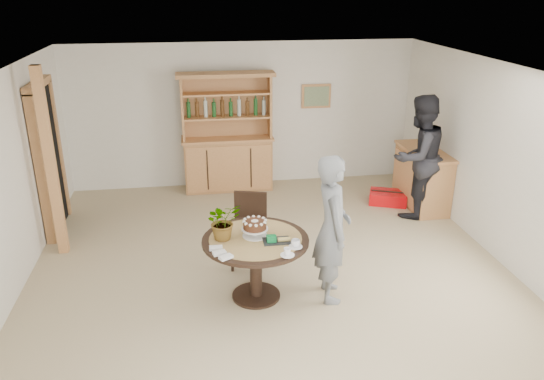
{
  "coord_description": "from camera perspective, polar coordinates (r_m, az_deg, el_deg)",
  "views": [
    {
      "loc": [
        -0.88,
        -5.57,
        3.42
      ],
      "look_at": [
        0.04,
        0.39,
        1.05
      ],
      "focal_mm": 35.0,
      "sensor_mm": 36.0,
      "label": 1
    }
  ],
  "objects": [
    {
      "name": "dining_table",
      "position": [
        6.0,
        -1.77,
        -6.51
      ],
      "size": [
        1.2,
        1.2,
        0.76
      ],
      "color": "black",
      "rests_on": "ground"
    },
    {
      "name": "birthday_cake",
      "position": [
        5.92,
        -1.86,
        -3.9
      ],
      "size": [
        0.3,
        0.3,
        0.2
      ],
      "color": "white",
      "rests_on": "dining_table"
    },
    {
      "name": "red_suitcase",
      "position": [
        8.96,
        12.39,
        -0.79
      ],
      "size": [
        0.71,
        0.59,
        0.21
      ],
      "rotation": [
        0.0,
        0.0,
        -0.38
      ],
      "color": "red",
      "rests_on": "ground"
    },
    {
      "name": "hutch",
      "position": [
        9.24,
        -4.78,
        4.21
      ],
      "size": [
        1.62,
        0.54,
        2.04
      ],
      "color": "tan",
      "rests_on": "ground"
    },
    {
      "name": "sideboard",
      "position": [
        8.89,
        15.84,
        1.27
      ],
      "size": [
        0.54,
        1.26,
        0.94
      ],
      "color": "tan",
      "rests_on": "ground"
    },
    {
      "name": "flower_vase",
      "position": [
        5.86,
        -5.28,
        -3.34
      ],
      "size": [
        0.47,
        0.44,
        0.42
      ],
      "primitive_type": "imported",
      "rotation": [
        0.0,
        0.0,
        0.35
      ],
      "color": "#3F7233",
      "rests_on": "dining_table"
    },
    {
      "name": "coffee_cup_a",
      "position": [
        5.72,
        2.55,
        -5.8
      ],
      "size": [
        0.15,
        0.15,
        0.09
      ],
      "color": "white",
      "rests_on": "dining_table"
    },
    {
      "name": "teen_boy",
      "position": [
        5.95,
        6.49,
        -4.16
      ],
      "size": [
        0.46,
        0.66,
        1.72
      ],
      "primitive_type": "imported",
      "rotation": [
        0.0,
        0.0,
        1.49
      ],
      "color": "slate",
      "rests_on": "ground"
    },
    {
      "name": "ground",
      "position": [
        6.59,
        0.2,
        -9.78
      ],
      "size": [
        7.0,
        7.0,
        0.0
      ],
      "primitive_type": "plane",
      "color": "#C6B088",
      "rests_on": "ground"
    },
    {
      "name": "adult_person",
      "position": [
        8.33,
        15.46,
        3.43
      ],
      "size": [
        1.14,
        1.03,
        1.9
      ],
      "primitive_type": "imported",
      "rotation": [
        0.0,
        0.0,
        3.56
      ],
      "color": "black",
      "rests_on": "ground"
    },
    {
      "name": "pine_post",
      "position": [
        7.33,
        -22.71,
        2.56
      ],
      "size": [
        0.12,
        0.12,
        2.5
      ],
      "primitive_type": "cube",
      "color": "tan",
      "rests_on": "ground"
    },
    {
      "name": "napkins",
      "position": [
        5.62,
        -5.58,
        -6.72
      ],
      "size": [
        0.24,
        0.33,
        0.03
      ],
      "color": "white",
      "rests_on": "dining_table"
    },
    {
      "name": "dining_chair",
      "position": [
        6.77,
        -2.45,
        -3.76
      ],
      "size": [
        0.52,
        0.52,
        0.95
      ],
      "rotation": [
        0.0,
        0.0,
        -0.28
      ],
      "color": "black",
      "rests_on": "ground"
    },
    {
      "name": "coffee_cup_b",
      "position": [
        5.56,
        1.67,
        -6.73
      ],
      "size": [
        0.15,
        0.15,
        0.08
      ],
      "color": "white",
      "rests_on": "dining_table"
    },
    {
      "name": "doorway",
      "position": [
        8.17,
        -22.96,
        3.3
      ],
      "size": [
        0.13,
        1.1,
        2.18
      ],
      "color": "black",
      "rests_on": "ground"
    },
    {
      "name": "gift_tray",
      "position": [
        5.84,
        0.46,
        -5.35
      ],
      "size": [
        0.3,
        0.2,
        0.08
      ],
      "color": "black",
      "rests_on": "dining_table"
    },
    {
      "name": "room_shell",
      "position": [
        5.89,
        0.23,
        4.9
      ],
      "size": [
        6.04,
        7.04,
        2.52
      ],
      "color": "white",
      "rests_on": "ground"
    }
  ]
}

